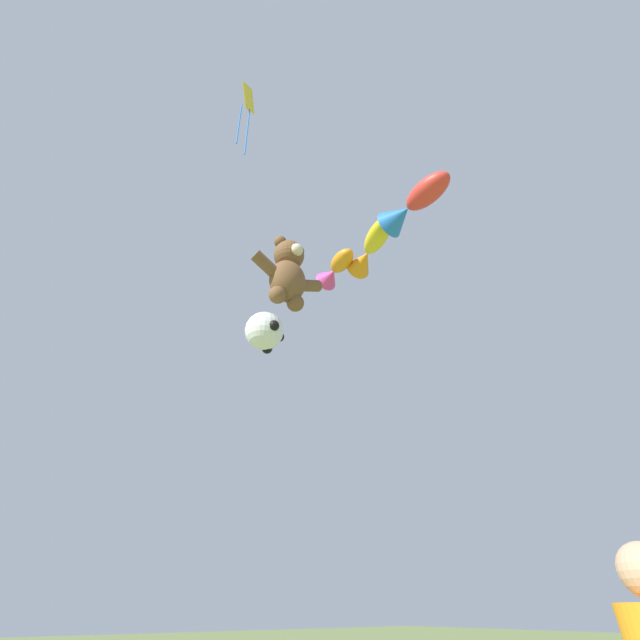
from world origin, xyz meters
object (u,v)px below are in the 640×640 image
at_px(soccer_ball_kite, 265,331).
at_px(diamond_kite, 247,107).
at_px(fish_kite_tangerine, 336,269).
at_px(fish_kite_crimson, 412,205).
at_px(teddy_bear_kite, 288,273).
at_px(fish_kite_goldfin, 370,249).

relative_size(soccer_ball_kite, diamond_kite, 0.35).
bearing_deg(soccer_ball_kite, fish_kite_tangerine, 24.12).
distance_m(fish_kite_crimson, diamond_kite, 4.96).
bearing_deg(soccer_ball_kite, teddy_bear_kite, -32.86).
distance_m(soccer_ball_kite, fish_kite_crimson, 5.61).
height_order(teddy_bear_kite, soccer_ball_kite, teddy_bear_kite).
height_order(soccer_ball_kite, fish_kite_crimson, fish_kite_crimson).
height_order(fish_kite_tangerine, diamond_kite, diamond_kite).
height_order(fish_kite_crimson, diamond_kite, diamond_kite).
bearing_deg(fish_kite_crimson, fish_kite_tangerine, 82.03).
xyz_separation_m(fish_kite_tangerine, diamond_kite, (-5.31, -2.91, 0.37)).
bearing_deg(diamond_kite, soccer_ball_kite, 36.73).
xyz_separation_m(fish_kite_tangerine, fish_kite_crimson, (-0.54, -3.89, -0.61)).
bearing_deg(teddy_bear_kite, fish_kite_crimson, -38.65).
distance_m(teddy_bear_kite, fish_kite_tangerine, 4.74).
bearing_deg(fish_kite_tangerine, diamond_kite, -151.24).
bearing_deg(teddy_bear_kite, soccer_ball_kite, 147.14).
height_order(teddy_bear_kite, fish_kite_tangerine, fish_kite_tangerine).
height_order(fish_kite_tangerine, fish_kite_crimson, fish_kite_tangerine).
bearing_deg(soccer_ball_kite, diamond_kite, -143.27).
height_order(fish_kite_goldfin, diamond_kite, diamond_kite).
height_order(fish_kite_goldfin, fish_kite_crimson, fish_kite_goldfin).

